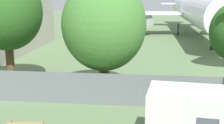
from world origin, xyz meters
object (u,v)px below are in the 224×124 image
Objects in this scene: portable_cabin at (191,120)px; tree_behind_benches at (104,25)px; tree_near_hangar at (7,12)px; airplane at (198,10)px.

portable_cabin is 0.51× the size of tree_behind_benches.
tree_near_hangar is 1.06× the size of tree_behind_benches.
tree_near_hangar is (-11.65, 8.02, 4.00)m from portable_cabin.
tree_near_hangar is at bearing 169.93° from tree_behind_benches.
tree_near_hangar reaches higher than tree_behind_benches.
airplane is at bearing 71.35° from tree_behind_benches.
portable_cabin is 8.89m from tree_behind_benches.
airplane reaches higher than portable_cabin.
airplane is at bearing 59.37° from tree_near_hangar.
airplane is 37.42m from portable_cabin.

